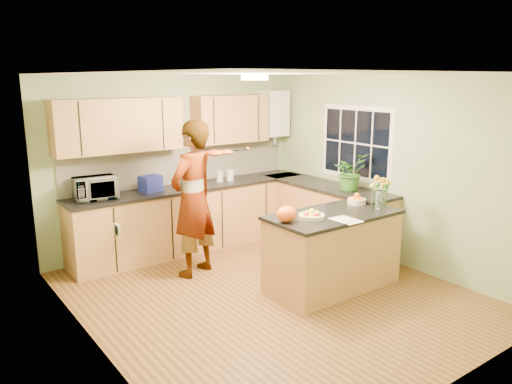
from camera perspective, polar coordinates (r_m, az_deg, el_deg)
floor at (r=5.92m, az=1.60°, el=-11.60°), size 4.50×4.50×0.00m
ceiling at (r=5.38m, az=1.78°, el=13.38°), size 4.00×4.50×0.02m
wall_back at (r=7.39m, az=-9.12°, el=3.37°), size 4.00×0.02×2.50m
wall_front at (r=4.05m, az=21.73°, el=-5.36°), size 4.00×0.02×2.50m
wall_left at (r=4.60m, az=-18.39°, el=-2.96°), size 0.02×4.50×2.50m
wall_right at (r=6.91m, az=14.90°, el=2.43°), size 0.02×4.50×2.50m
back_counter at (r=7.34m, az=-7.13°, el=-2.86°), size 3.64×0.62×0.94m
right_counter at (r=7.42m, az=7.99°, el=-2.72°), size 0.62×2.24×0.94m
splashback at (r=7.43m, az=-8.37°, el=3.06°), size 3.60×0.02×0.52m
upper_cabinets at (r=7.08m, az=-9.93°, el=7.83°), size 3.20×0.34×0.70m
boiler at (r=8.10m, az=2.12°, el=8.96°), size 0.40×0.30×0.86m
window_right at (r=7.24m, az=11.31°, el=5.49°), size 0.01×1.30×1.05m
light_switch at (r=4.05m, az=-15.56°, el=-4.18°), size 0.02×0.09×0.09m
ceiling_lamp at (r=5.62m, az=-0.16°, el=12.97°), size 0.30×0.30×0.07m
peninsula_island at (r=6.03m, az=8.72°, el=-6.58°), size 1.59×0.82×0.91m
fruit_dish at (r=5.65m, az=6.37°, el=-2.57°), size 0.29×0.29×0.10m
orange_bowl at (r=6.37m, az=11.44°, el=-0.84°), size 0.23×0.23×0.13m
flower_vase at (r=6.14m, az=14.13°, el=1.05°), size 0.26×0.26×0.49m
orange_bag at (r=5.47m, az=3.51°, el=-2.54°), size 0.28×0.25×0.18m
papers at (r=5.63m, az=10.31°, el=-3.16°), size 0.23×0.32×0.01m
violinist at (r=6.25m, az=-7.19°, el=-0.81°), size 0.84×0.70×1.96m
violin at (r=6.05m, az=-4.67°, el=4.48°), size 0.57×0.49×0.14m
microwave at (r=6.67m, az=-17.90°, el=0.41°), size 0.55×0.40×0.29m
blue_box at (r=6.93m, az=-11.96°, el=0.94°), size 0.32×0.27×0.22m
kettle at (r=7.22m, az=-7.16°, el=1.79°), size 0.18×0.18×0.33m
jar_cream at (r=7.44m, az=-4.18°, el=1.75°), size 0.13×0.13×0.16m
jar_white at (r=7.52m, az=-2.99°, el=1.93°), size 0.11×0.11×0.17m
potted_plant at (r=6.95m, az=10.70°, el=2.29°), size 0.48×0.42×0.52m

